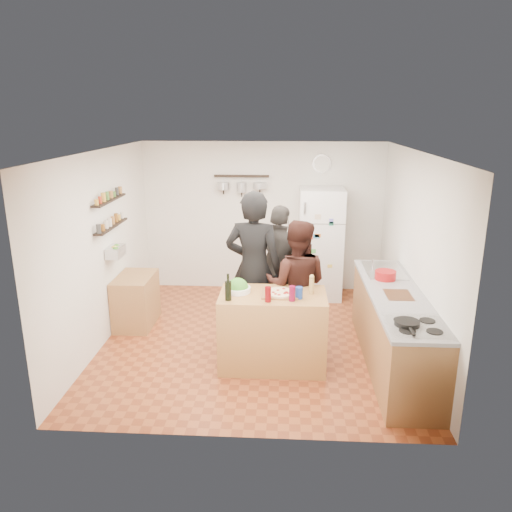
# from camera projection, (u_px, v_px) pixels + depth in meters

# --- Properties ---
(room_shell) EXTENTS (4.20, 4.20, 4.20)m
(room_shell) POSITION_uv_depth(u_px,v_px,m) (257.00, 243.00, 6.75)
(room_shell) COLOR brown
(room_shell) RESTS_ON ground
(prep_island) EXTENTS (1.25, 0.72, 0.91)m
(prep_island) POSITION_uv_depth(u_px,v_px,m) (273.00, 330.00, 5.95)
(prep_island) COLOR #A2733B
(prep_island) RESTS_ON floor
(pizza_board) EXTENTS (0.42, 0.34, 0.02)m
(pizza_board) POSITION_uv_depth(u_px,v_px,m) (280.00, 294.00, 5.80)
(pizza_board) COLOR brown
(pizza_board) RESTS_ON prep_island
(pizza) EXTENTS (0.34, 0.34, 0.02)m
(pizza) POSITION_uv_depth(u_px,v_px,m) (280.00, 293.00, 5.80)
(pizza) COLOR beige
(pizza) RESTS_ON pizza_board
(salad_bowl) EXTENTS (0.31, 0.31, 0.06)m
(salad_bowl) POSITION_uv_depth(u_px,v_px,m) (238.00, 289.00, 5.89)
(salad_bowl) COLOR white
(salad_bowl) RESTS_ON prep_island
(wine_bottle) EXTENTS (0.07, 0.07, 0.22)m
(wine_bottle) POSITION_uv_depth(u_px,v_px,m) (228.00, 291.00, 5.61)
(wine_bottle) COLOR black
(wine_bottle) RESTS_ON prep_island
(wine_glass_near) EXTENTS (0.07, 0.07, 0.17)m
(wine_glass_near) POSITION_uv_depth(u_px,v_px,m) (268.00, 294.00, 5.58)
(wine_glass_near) COLOR #5B070A
(wine_glass_near) RESTS_ON prep_island
(wine_glass_far) EXTENTS (0.07, 0.07, 0.17)m
(wine_glass_far) POSITION_uv_depth(u_px,v_px,m) (292.00, 294.00, 5.60)
(wine_glass_far) COLOR maroon
(wine_glass_far) RESTS_ON prep_island
(pepper_mill) EXTENTS (0.06, 0.06, 0.18)m
(pepper_mill) POSITION_uv_depth(u_px,v_px,m) (312.00, 286.00, 5.82)
(pepper_mill) COLOR #AF8949
(pepper_mill) RESTS_ON prep_island
(salt_canister) EXTENTS (0.08, 0.08, 0.14)m
(salt_canister) POSITION_uv_depth(u_px,v_px,m) (299.00, 293.00, 5.68)
(salt_canister) COLOR navy
(salt_canister) RESTS_ON prep_island
(person_left) EXTENTS (0.81, 0.60, 2.03)m
(person_left) POSITION_uv_depth(u_px,v_px,m) (254.00, 269.00, 6.40)
(person_left) COLOR black
(person_left) RESTS_ON floor
(person_center) EXTENTS (0.89, 0.73, 1.69)m
(person_center) POSITION_uv_depth(u_px,v_px,m) (296.00, 285.00, 6.31)
(person_center) COLOR black
(person_center) RESTS_ON floor
(person_back) EXTENTS (1.12, 0.79, 1.77)m
(person_back) POSITION_uv_depth(u_px,v_px,m) (280.00, 269.00, 6.84)
(person_back) COLOR #2B2826
(person_back) RESTS_ON floor
(counter_run) EXTENTS (0.63, 2.63, 0.90)m
(counter_run) POSITION_uv_depth(u_px,v_px,m) (394.00, 329.00, 5.98)
(counter_run) COLOR #9E7042
(counter_run) RESTS_ON floor
(stove_top) EXTENTS (0.60, 0.62, 0.02)m
(stove_top) POSITION_uv_depth(u_px,v_px,m) (417.00, 327.00, 4.94)
(stove_top) COLOR white
(stove_top) RESTS_ON counter_run
(skillet) EXTENTS (0.25, 0.25, 0.05)m
(skillet) POSITION_uv_depth(u_px,v_px,m) (407.00, 323.00, 4.95)
(skillet) COLOR black
(skillet) RESTS_ON stove_top
(sink) EXTENTS (0.50, 0.80, 0.03)m
(sink) POSITION_uv_depth(u_px,v_px,m) (384.00, 271.00, 6.66)
(sink) COLOR silver
(sink) RESTS_ON counter_run
(cutting_board) EXTENTS (0.30, 0.40, 0.02)m
(cutting_board) POSITION_uv_depth(u_px,v_px,m) (398.00, 296.00, 5.78)
(cutting_board) COLOR brown
(cutting_board) RESTS_ON counter_run
(red_bowl) EXTENTS (0.26, 0.26, 0.11)m
(red_bowl) POSITION_uv_depth(u_px,v_px,m) (385.00, 275.00, 6.30)
(red_bowl) COLOR #A31215
(red_bowl) RESTS_ON counter_run
(fridge) EXTENTS (0.70, 0.68, 1.80)m
(fridge) POSITION_uv_depth(u_px,v_px,m) (320.00, 243.00, 8.10)
(fridge) COLOR white
(fridge) RESTS_ON floor
(wall_clock) EXTENTS (0.30, 0.03, 0.30)m
(wall_clock) POSITION_uv_depth(u_px,v_px,m) (322.00, 164.00, 8.07)
(wall_clock) COLOR silver
(wall_clock) RESTS_ON back_wall
(spice_shelf_lower) EXTENTS (0.12, 1.00, 0.02)m
(spice_shelf_lower) POSITION_uv_depth(u_px,v_px,m) (111.00, 226.00, 6.61)
(spice_shelf_lower) COLOR black
(spice_shelf_lower) RESTS_ON left_wall
(spice_shelf_upper) EXTENTS (0.12, 1.00, 0.02)m
(spice_shelf_upper) POSITION_uv_depth(u_px,v_px,m) (109.00, 200.00, 6.51)
(spice_shelf_upper) COLOR black
(spice_shelf_upper) RESTS_ON left_wall
(produce_basket) EXTENTS (0.18, 0.35, 0.14)m
(produce_basket) POSITION_uv_depth(u_px,v_px,m) (116.00, 252.00, 6.71)
(produce_basket) COLOR silver
(produce_basket) RESTS_ON left_wall
(side_table) EXTENTS (0.50, 0.80, 0.73)m
(side_table) POSITION_uv_depth(u_px,v_px,m) (136.00, 300.00, 7.13)
(side_table) COLOR #AA7947
(side_table) RESTS_ON floor
(pot_rack) EXTENTS (0.90, 0.04, 0.04)m
(pot_rack) POSITION_uv_depth(u_px,v_px,m) (242.00, 176.00, 8.12)
(pot_rack) COLOR black
(pot_rack) RESTS_ON back_wall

